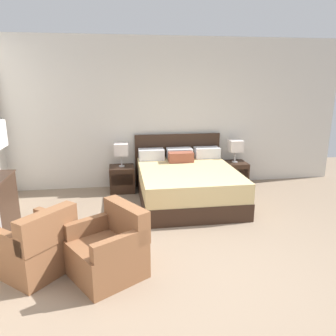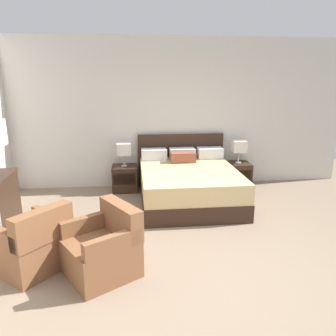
# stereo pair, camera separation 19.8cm
# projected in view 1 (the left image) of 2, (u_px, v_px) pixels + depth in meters

# --- Properties ---
(ground_plane) EXTENTS (10.00, 10.00, 0.00)m
(ground_plane) POSITION_uv_depth(u_px,v_px,m) (207.00, 280.00, 3.49)
(ground_plane) COLOR #84705B
(wall_back) EXTENTS (7.13, 0.06, 2.84)m
(wall_back) POSITION_uv_depth(u_px,v_px,m) (164.00, 114.00, 6.33)
(wall_back) COLOR beige
(wall_back) RESTS_ON ground
(bed) EXTENTS (1.69, 1.98, 1.03)m
(bed) POSITION_uv_depth(u_px,v_px,m) (187.00, 183.00, 5.70)
(bed) COLOR #332116
(bed) RESTS_ON ground
(nightstand_left) EXTENTS (0.47, 0.45, 0.48)m
(nightstand_left) POSITION_uv_depth(u_px,v_px,m) (122.00, 179.00, 6.22)
(nightstand_left) COLOR #332116
(nightstand_left) RESTS_ON ground
(nightstand_right) EXTENTS (0.47, 0.45, 0.48)m
(nightstand_right) POSITION_uv_depth(u_px,v_px,m) (234.00, 174.00, 6.53)
(nightstand_right) COLOR #332116
(nightstand_right) RESTS_ON ground
(table_lamp_left) EXTENTS (0.26, 0.26, 0.44)m
(table_lamp_left) POSITION_uv_depth(u_px,v_px,m) (121.00, 150.00, 6.07)
(table_lamp_left) COLOR #B7B7BC
(table_lamp_left) RESTS_ON nightstand_left
(table_lamp_right) EXTENTS (0.26, 0.26, 0.44)m
(table_lamp_right) POSITION_uv_depth(u_px,v_px,m) (235.00, 146.00, 6.39)
(table_lamp_right) COLOR #B7B7BC
(table_lamp_right) RESTS_ON nightstand_right
(armchair_by_window) EXTENTS (0.97, 0.97, 0.76)m
(armchair_by_window) POSITION_uv_depth(u_px,v_px,m) (37.00, 248.00, 3.58)
(armchair_by_window) COLOR brown
(armchair_by_window) RESTS_ON ground
(armchair_companion) EXTENTS (0.95, 0.94, 0.76)m
(armchair_companion) POSITION_uv_depth(u_px,v_px,m) (110.00, 250.00, 3.53)
(armchair_companion) COLOR brown
(armchair_companion) RESTS_ON ground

